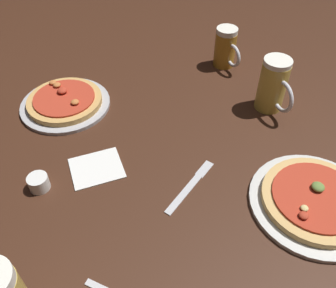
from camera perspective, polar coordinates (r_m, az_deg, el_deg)
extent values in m
cube|color=#3D2114|center=(1.03, 0.00, -1.38)|extent=(2.40, 2.40, 0.03)
cylinder|color=silver|center=(0.96, 22.01, -8.60)|extent=(0.31, 0.31, 0.01)
cylinder|color=tan|center=(0.95, 22.25, -8.06)|extent=(0.26, 0.26, 0.02)
cylinder|color=#B73823|center=(0.94, 22.45, -7.61)|extent=(0.21, 0.21, 0.01)
ellipsoid|color=#B73823|center=(0.89, 20.62, -10.50)|extent=(0.02, 0.02, 0.01)
ellipsoid|color=olive|center=(0.95, 22.58, -6.25)|extent=(0.03, 0.03, 0.02)
ellipsoid|color=#DBC67A|center=(0.90, 20.72, -9.44)|extent=(0.02, 0.02, 0.01)
cylinder|color=#B2B2B7|center=(1.21, -15.84, 6.01)|extent=(0.28, 0.28, 0.01)
cylinder|color=tan|center=(1.20, -15.97, 6.57)|extent=(0.23, 0.23, 0.02)
cylinder|color=#B73823|center=(1.19, -16.09, 7.02)|extent=(0.19, 0.19, 0.01)
ellipsoid|color=#C67038|center=(1.15, -14.47, 6.43)|extent=(0.03, 0.03, 0.01)
ellipsoid|color=#C67038|center=(1.24, -17.10, 8.90)|extent=(0.02, 0.02, 0.01)
ellipsoid|color=#B73823|center=(1.21, -16.34, 8.08)|extent=(0.03, 0.03, 0.02)
ellipsoid|color=#C67038|center=(1.26, -17.72, 9.22)|extent=(0.02, 0.02, 0.01)
cylinder|color=gold|center=(1.16, 16.08, 8.72)|extent=(0.09, 0.09, 0.16)
cylinder|color=white|center=(1.12, 16.96, 12.26)|extent=(0.08, 0.08, 0.02)
torus|color=silver|center=(1.13, 17.57, 7.15)|extent=(0.03, 0.10, 0.10)
cylinder|color=#B27A23|center=(1.35, 8.96, 14.53)|extent=(0.08, 0.08, 0.13)
cylinder|color=white|center=(1.32, 9.31, 17.21)|extent=(0.07, 0.07, 0.02)
torus|color=silver|center=(1.32, 10.19, 13.52)|extent=(0.03, 0.08, 0.08)
cylinder|color=white|center=(0.97, -19.72, -5.76)|extent=(0.05, 0.05, 0.04)
cube|color=white|center=(0.99, -11.21, -3.68)|extent=(0.15, 0.13, 0.01)
cube|color=silver|center=(0.92, 2.73, -7.53)|extent=(0.13, 0.12, 0.01)
cube|color=silver|center=(0.97, 5.78, -3.88)|extent=(0.06, 0.06, 0.00)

